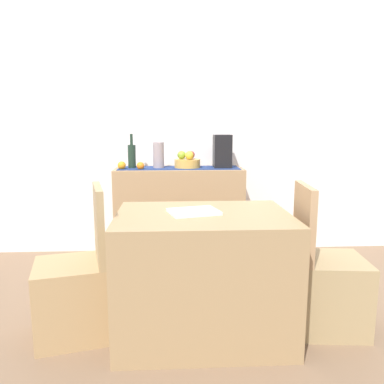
{
  "coord_description": "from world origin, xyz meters",
  "views": [
    {
      "loc": [
        -0.24,
        -2.6,
        1.25
      ],
      "look_at": [
        -0.08,
        0.37,
        0.73
      ],
      "focal_mm": 35.89,
      "sensor_mm": 36.0,
      "label": 1
    }
  ],
  "objects_px": {
    "ceramic_vase": "(159,155)",
    "chair_by_corner": "(328,287)",
    "coffee_maker": "(222,151)",
    "chair_near_window": "(74,293)",
    "dining_table": "(203,274)",
    "open_book": "(194,212)",
    "wine_bottle": "(132,156)",
    "fruit_bowl": "(187,163)",
    "sideboard_console": "(179,213)"
  },
  "relations": [
    {
      "from": "sideboard_console",
      "to": "ceramic_vase",
      "type": "bearing_deg",
      "value": 180.0
    },
    {
      "from": "wine_bottle",
      "to": "chair_by_corner",
      "type": "height_order",
      "value": "wine_bottle"
    },
    {
      "from": "coffee_maker",
      "to": "open_book",
      "type": "height_order",
      "value": "coffee_maker"
    },
    {
      "from": "fruit_bowl",
      "to": "wine_bottle",
      "type": "xyz_separation_m",
      "value": [
        -0.51,
        0.0,
        0.07
      ]
    },
    {
      "from": "open_book",
      "to": "sideboard_console",
      "type": "bearing_deg",
      "value": 77.56
    },
    {
      "from": "sideboard_console",
      "to": "coffee_maker",
      "type": "bearing_deg",
      "value": 0.0
    },
    {
      "from": "coffee_maker",
      "to": "chair_near_window",
      "type": "relative_size",
      "value": 0.34
    },
    {
      "from": "dining_table",
      "to": "sideboard_console",
      "type": "bearing_deg",
      "value": 94.77
    },
    {
      "from": "ceramic_vase",
      "to": "dining_table",
      "type": "distance_m",
      "value": 1.51
    },
    {
      "from": "ceramic_vase",
      "to": "chair_near_window",
      "type": "bearing_deg",
      "value": -109.31
    },
    {
      "from": "sideboard_console",
      "to": "fruit_bowl",
      "type": "xyz_separation_m",
      "value": [
        0.08,
        0.0,
        0.47
      ]
    },
    {
      "from": "fruit_bowl",
      "to": "coffee_maker",
      "type": "height_order",
      "value": "coffee_maker"
    },
    {
      "from": "coffee_maker",
      "to": "fruit_bowl",
      "type": "bearing_deg",
      "value": 180.0
    },
    {
      "from": "dining_table",
      "to": "chair_by_corner",
      "type": "distance_m",
      "value": 0.78
    },
    {
      "from": "ceramic_vase",
      "to": "open_book",
      "type": "relative_size",
      "value": 0.85
    },
    {
      "from": "coffee_maker",
      "to": "chair_by_corner",
      "type": "height_order",
      "value": "coffee_maker"
    },
    {
      "from": "dining_table",
      "to": "fruit_bowl",
      "type": "bearing_deg",
      "value": 91.51
    },
    {
      "from": "ceramic_vase",
      "to": "chair_by_corner",
      "type": "bearing_deg",
      "value": -51.57
    },
    {
      "from": "wine_bottle",
      "to": "coffee_maker",
      "type": "xyz_separation_m",
      "value": [
        0.83,
        0.0,
        0.04
      ]
    },
    {
      "from": "open_book",
      "to": "chair_by_corner",
      "type": "xyz_separation_m",
      "value": [
        0.82,
        -0.01,
        -0.48
      ]
    },
    {
      "from": "dining_table",
      "to": "chair_near_window",
      "type": "xyz_separation_m",
      "value": [
        -0.77,
        0.0,
        -0.1
      ]
    },
    {
      "from": "fruit_bowl",
      "to": "chair_near_window",
      "type": "bearing_deg",
      "value": -118.65
    },
    {
      "from": "wine_bottle",
      "to": "dining_table",
      "type": "bearing_deg",
      "value": -68.1
    },
    {
      "from": "sideboard_console",
      "to": "chair_near_window",
      "type": "distance_m",
      "value": 1.51
    },
    {
      "from": "fruit_bowl",
      "to": "chair_near_window",
      "type": "relative_size",
      "value": 0.26
    },
    {
      "from": "fruit_bowl",
      "to": "ceramic_vase",
      "type": "bearing_deg",
      "value": 180.0
    },
    {
      "from": "chair_by_corner",
      "to": "open_book",
      "type": "bearing_deg",
      "value": 179.34
    },
    {
      "from": "coffee_maker",
      "to": "wine_bottle",
      "type": "bearing_deg",
      "value": 180.0
    },
    {
      "from": "sideboard_console",
      "to": "wine_bottle",
      "type": "distance_m",
      "value": 0.69
    },
    {
      "from": "wine_bottle",
      "to": "open_book",
      "type": "distance_m",
      "value": 1.44
    },
    {
      "from": "fruit_bowl",
      "to": "open_book",
      "type": "xyz_separation_m",
      "value": [
        -0.02,
        -1.34,
        -0.15
      ]
    },
    {
      "from": "coffee_maker",
      "to": "ceramic_vase",
      "type": "distance_m",
      "value": 0.59
    },
    {
      "from": "fruit_bowl",
      "to": "chair_by_corner",
      "type": "xyz_separation_m",
      "value": [
        0.81,
        -1.35,
        -0.63
      ]
    },
    {
      "from": "sideboard_console",
      "to": "ceramic_vase",
      "type": "height_order",
      "value": "ceramic_vase"
    },
    {
      "from": "chair_near_window",
      "to": "ceramic_vase",
      "type": "bearing_deg",
      "value": 70.69
    },
    {
      "from": "wine_bottle",
      "to": "chair_by_corner",
      "type": "bearing_deg",
      "value": -45.75
    },
    {
      "from": "wine_bottle",
      "to": "chair_by_corner",
      "type": "relative_size",
      "value": 0.35
    },
    {
      "from": "wine_bottle",
      "to": "chair_by_corner",
      "type": "xyz_separation_m",
      "value": [
        1.31,
        -1.35,
        -0.71
      ]
    },
    {
      "from": "sideboard_console",
      "to": "coffee_maker",
      "type": "height_order",
      "value": "coffee_maker"
    },
    {
      "from": "ceramic_vase",
      "to": "fruit_bowl",
      "type": "bearing_deg",
      "value": 0.0
    },
    {
      "from": "sideboard_console",
      "to": "chair_by_corner",
      "type": "bearing_deg",
      "value": -56.77
    },
    {
      "from": "sideboard_console",
      "to": "wine_bottle",
      "type": "xyz_separation_m",
      "value": [
        -0.43,
        0.0,
        0.54
      ]
    },
    {
      "from": "coffee_maker",
      "to": "chair_near_window",
      "type": "distance_m",
      "value": 1.86
    },
    {
      "from": "dining_table",
      "to": "open_book",
      "type": "bearing_deg",
      "value": 168.66
    },
    {
      "from": "dining_table",
      "to": "ceramic_vase",
      "type": "bearing_deg",
      "value": 102.5
    },
    {
      "from": "chair_near_window",
      "to": "chair_by_corner",
      "type": "relative_size",
      "value": 1.0
    },
    {
      "from": "sideboard_console",
      "to": "open_book",
      "type": "relative_size",
      "value": 4.19
    },
    {
      "from": "chair_by_corner",
      "to": "ceramic_vase",
      "type": "bearing_deg",
      "value": 128.43
    },
    {
      "from": "coffee_maker",
      "to": "dining_table",
      "type": "relative_size",
      "value": 0.3
    },
    {
      "from": "coffee_maker",
      "to": "dining_table",
      "type": "height_order",
      "value": "coffee_maker"
    }
  ]
}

